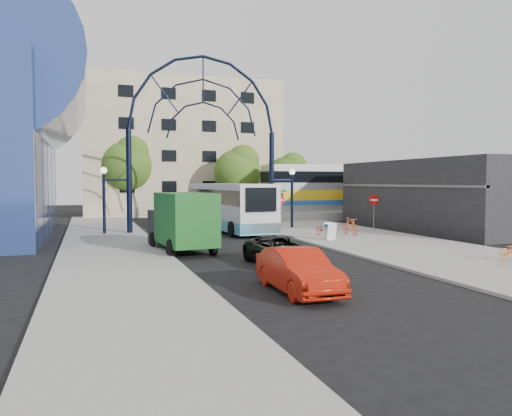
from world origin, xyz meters
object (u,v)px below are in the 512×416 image
object	(u,v)px
stop_sign	(279,203)
tree_north_c	(289,174)
bike_near_a	(323,229)
city_bus	(229,206)
green_truck	(181,222)
black_suv	(281,251)
red_sedan	(298,271)
train_car	(387,188)
tree_north_b	(127,163)
bike_near_b	(350,226)
sandwich_board	(330,229)
street_name_sign	(281,201)
do_not_enter_sign	(374,204)
tree_north_a	(239,170)
gateway_arch	(203,107)

from	to	relation	value
stop_sign	tree_north_c	xyz separation A→B (m)	(7.32, 15.93, 2.28)
bike_near_a	city_bus	bearing A→B (deg)	118.92
green_truck	black_suv	world-z (taller)	green_truck
black_suv	bike_near_a	xyz separation A→B (m)	(6.24, 8.71, -0.07)
black_suv	red_sedan	world-z (taller)	red_sedan
train_car	black_suv	world-z (taller)	train_car
tree_north_b	green_truck	bearing A→B (deg)	-88.55
stop_sign	bike_near_b	bearing A→B (deg)	-49.33
sandwich_board	red_sedan	bearing A→B (deg)	-121.53
black_suv	street_name_sign	bearing A→B (deg)	66.17
do_not_enter_sign	street_name_sign	distance (m)	6.36
tree_north_a	tree_north_b	world-z (taller)	tree_north_b
street_name_sign	stop_sign	bearing A→B (deg)	-123.64
train_car	black_suv	distance (m)	30.41
do_not_enter_sign	black_suv	world-z (taller)	do_not_enter_sign
sandwich_board	bike_near_a	world-z (taller)	sandwich_board
street_name_sign	tree_north_a	distance (m)	13.59
do_not_enter_sign	city_bus	xyz separation A→B (m)	(-8.99, 4.81, -0.23)
bike_near_b	tree_north_a	bearing A→B (deg)	93.22
gateway_arch	city_bus	bearing A→B (deg)	21.89
do_not_enter_sign	red_sedan	xyz separation A→B (m)	(-12.45, -15.52, -1.29)
stop_sign	sandwich_board	world-z (taller)	stop_sign
bike_near_a	bike_near_b	size ratio (longest dim) A/B	0.92
gateway_arch	train_car	bearing A→B (deg)	21.80
city_bus	black_suv	world-z (taller)	city_bus
tree_north_b	green_truck	world-z (taller)	tree_north_b
sandwich_board	bike_near_a	distance (m)	2.10
sandwich_board	tree_north_b	xyz separation A→B (m)	(-9.48, 23.95, 4.52)
city_bus	red_sedan	xyz separation A→B (m)	(-3.46, -20.33, -1.05)
do_not_enter_sign	bike_near_a	size ratio (longest dim) A/B	1.52
tree_north_c	red_sedan	distance (m)	36.27
do_not_enter_sign	green_truck	distance (m)	15.15
do_not_enter_sign	tree_north_a	world-z (taller)	tree_north_a
gateway_arch	stop_sign	distance (m)	8.37
tree_north_a	black_suv	size ratio (longest dim) A/B	1.58
gateway_arch	black_suv	distance (m)	16.71
green_truck	bike_near_a	xyz separation A→B (m)	(9.38, 3.16, -0.91)
do_not_enter_sign	red_sedan	world-z (taller)	do_not_enter_sign
tree_north_c	black_suv	size ratio (longest dim) A/B	1.47
tree_north_b	tree_north_c	world-z (taller)	tree_north_b
gateway_arch	green_truck	world-z (taller)	gateway_arch
green_truck	stop_sign	bearing A→B (deg)	35.78
stop_sign	tree_north_c	bearing A→B (deg)	65.31
stop_sign	street_name_sign	world-z (taller)	street_name_sign
train_car	green_truck	distance (m)	28.92
red_sedan	bike_near_a	distance (m)	15.51
train_car	city_bus	bearing A→B (deg)	-158.21
stop_sign	tree_north_a	bearing A→B (deg)	84.58
street_name_sign	tree_north_b	bearing A→B (deg)	117.65
stop_sign	green_truck	size ratio (longest dim) A/B	0.42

